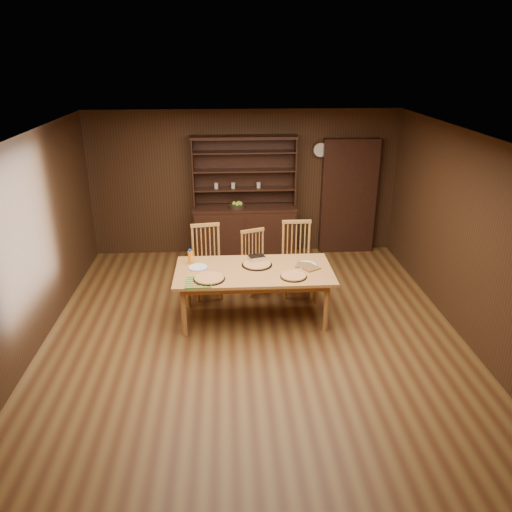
{
  "coord_description": "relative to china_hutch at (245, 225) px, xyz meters",
  "views": [
    {
      "loc": [
        -0.31,
        -5.8,
        3.52
      ],
      "look_at": [
        0.06,
        0.4,
        0.95
      ],
      "focal_mm": 35.0,
      "sensor_mm": 36.0,
      "label": 1
    }
  ],
  "objects": [
    {
      "name": "chair_right",
      "position": [
        0.73,
        -1.52,
        0.01
      ],
      "size": [
        0.47,
        0.45,
        1.14
      ],
      "rotation": [
        0.0,
        0.0,
        -0.01
      ],
      "color": "#C58C43",
      "rests_on": "floor"
    },
    {
      "name": "cooling_rack",
      "position": [
        -0.7,
        -2.72,
        0.16
      ],
      "size": [
        0.43,
        0.43,
        0.02
      ],
      "primitive_type": null,
      "rotation": [
        0.0,
        0.0,
        -0.38
      ],
      "color": "green",
      "rests_on": "dining_table"
    },
    {
      "name": "pizza_left",
      "position": [
        -0.57,
        -2.63,
        0.17
      ],
      "size": [
        0.42,
        0.42,
        0.04
      ],
      "color": "black",
      "rests_on": "dining_table"
    },
    {
      "name": "pizza_right",
      "position": [
        0.54,
        -2.62,
        0.17
      ],
      "size": [
        0.35,
        0.35,
        0.04
      ],
      "color": "black",
      "rests_on": "dining_table"
    },
    {
      "name": "china_hutch",
      "position": [
        0.0,
        0.0,
        0.0
      ],
      "size": [
        1.84,
        0.52,
        2.17
      ],
      "color": "black",
      "rests_on": "floor"
    },
    {
      "name": "plate_right",
      "position": [
        0.77,
        -2.24,
        0.16
      ],
      "size": [
        0.29,
        0.29,
        0.02
      ],
      "color": "beige",
      "rests_on": "dining_table"
    },
    {
      "name": "fruit_bowl",
      "position": [
        -0.14,
        -0.07,
        0.39
      ],
      "size": [
        0.28,
        0.28,
        0.12
      ],
      "color": "black",
      "rests_on": "china_hutch"
    },
    {
      "name": "wall_clock",
      "position": [
        1.35,
        0.2,
        1.3
      ],
      "size": [
        0.3,
        0.05,
        0.3
      ],
      "color": "black",
      "rests_on": "room_shell"
    },
    {
      "name": "pot_holder_b",
      "position": [
        0.73,
        -2.25,
        0.16
      ],
      "size": [
        0.25,
        0.25,
        0.02
      ],
      "primitive_type": "cube",
      "rotation": [
        0.0,
        0.0,
        -0.29
      ],
      "color": "#B21417",
      "rests_on": "dining_table"
    },
    {
      "name": "floor",
      "position": [
        0.0,
        -2.75,
        -0.6
      ],
      "size": [
        6.0,
        6.0,
        0.0
      ],
      "primitive_type": "plane",
      "color": "brown",
      "rests_on": "ground"
    },
    {
      "name": "juice_bottle",
      "position": [
        -0.84,
        -2.08,
        0.25
      ],
      "size": [
        0.07,
        0.07,
        0.21
      ],
      "color": "orange",
      "rests_on": "dining_table"
    },
    {
      "name": "pizza_center",
      "position": [
        0.08,
        -2.2,
        0.17
      ],
      "size": [
        0.43,
        0.43,
        0.04
      ],
      "color": "black",
      "rests_on": "dining_table"
    },
    {
      "name": "room_shell",
      "position": [
        0.0,
        -2.75,
        0.98
      ],
      "size": [
        6.0,
        6.0,
        6.0
      ],
      "color": "white",
      "rests_on": "floor"
    },
    {
      "name": "pot_holder_a",
      "position": [
        0.8,
        -2.35,
        0.16
      ],
      "size": [
        0.3,
        0.3,
        0.02
      ],
      "primitive_type": "cube",
      "rotation": [
        0.0,
        0.0,
        0.55
      ],
      "color": "#B21417",
      "rests_on": "dining_table"
    },
    {
      "name": "foil_dish",
      "position": [
        0.08,
        -2.08,
        0.2
      ],
      "size": [
        0.26,
        0.22,
        0.09
      ],
      "primitive_type": "cube",
      "rotation": [
        0.0,
        0.0,
        0.28
      ],
      "color": "white",
      "rests_on": "dining_table"
    },
    {
      "name": "chair_left",
      "position": [
        -0.64,
        -1.53,
        -0.0
      ],
      "size": [
        0.52,
        0.5,
        1.12
      ],
      "rotation": [
        0.0,
        0.0,
        0.15
      ],
      "color": "#C58C43",
      "rests_on": "floor"
    },
    {
      "name": "plate_left",
      "position": [
        -0.73,
        -2.24,
        0.16
      ],
      "size": [
        0.28,
        0.28,
        0.02
      ],
      "color": "beige",
      "rests_on": "dining_table"
    },
    {
      "name": "dining_table",
      "position": [
        0.03,
        -2.35,
        0.09
      ],
      "size": [
        2.14,
        1.07,
        0.75
      ],
      "color": "#BD7941",
      "rests_on": "floor"
    },
    {
      "name": "chair_center",
      "position": [
        0.1,
        -1.46,
        -0.07
      ],
      "size": [
        0.52,
        0.51,
        0.99
      ],
      "rotation": [
        0.0,
        0.0,
        0.36
      ],
      "color": "#C58C43",
      "rests_on": "floor"
    },
    {
      "name": "doorway",
      "position": [
        1.9,
        0.15,
        0.45
      ],
      "size": [
        1.0,
        0.18,
        2.1
      ],
      "primitive_type": "cube",
      "color": "black",
      "rests_on": "floor"
    }
  ]
}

